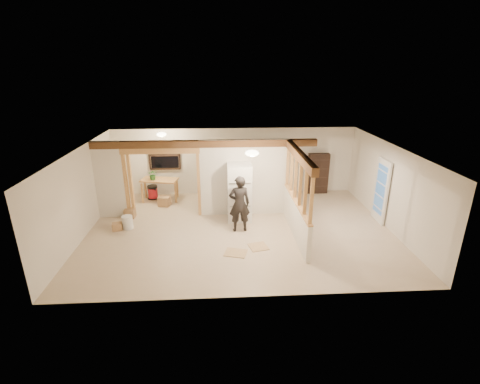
{
  "coord_description": "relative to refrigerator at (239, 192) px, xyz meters",
  "views": [
    {
      "loc": [
        -0.54,
        -9.44,
        4.68
      ],
      "look_at": [
        0.03,
        0.4,
        1.06
      ],
      "focal_mm": 26.0,
      "sensor_mm": 36.0,
      "label": 1
    }
  ],
  "objects": [
    {
      "name": "partition_center",
      "position": [
        0.16,
        0.42,
        0.34
      ],
      "size": [
        2.8,
        0.12,
        2.5
      ],
      "primitive_type": "cube",
      "color": "silver",
      "rests_on": "floor"
    },
    {
      "name": "refrigerator",
      "position": [
        0.0,
        0.0,
        0.0
      ],
      "size": [
        0.75,
        0.73,
        1.82
      ],
      "primitive_type": "cube",
      "color": "white",
      "rests_on": "floor"
    },
    {
      "name": "partition_left_stub",
      "position": [
        -4.09,
        0.42,
        0.34
      ],
      "size": [
        0.9,
        0.12,
        2.5
      ],
      "primitive_type": "cube",
      "color": "silver",
      "rests_on": "floor"
    },
    {
      "name": "header_beam_back",
      "position": [
        -1.04,
        0.42,
        1.47
      ],
      "size": [
        7.0,
        0.18,
        0.22
      ],
      "primitive_type": "cube",
      "color": "brown",
      "rests_on": "ceiling"
    },
    {
      "name": "wall_right",
      "position": [
        4.46,
        -0.78,
        0.34
      ],
      "size": [
        0.01,
        6.5,
        2.5
      ],
      "primitive_type": "cube",
      "color": "silver",
      "rests_on": "floor"
    },
    {
      "name": "wall_back",
      "position": [
        -0.04,
        2.47,
        0.34
      ],
      "size": [
        9.0,
        0.01,
        2.5
      ],
      "primitive_type": "cube",
      "color": "silver",
      "rests_on": "floor"
    },
    {
      "name": "shop_vac",
      "position": [
        -3.1,
        1.97,
        -0.65
      ],
      "size": [
        0.51,
        0.51,
        0.52
      ],
      "primitive_type": "cylinder",
      "rotation": [
        0.0,
        0.0,
        -0.36
      ],
      "color": "#A3151F",
      "rests_on": "floor"
    },
    {
      "name": "floor",
      "position": [
        -0.04,
        -0.78,
        -0.91
      ],
      "size": [
        9.0,
        6.5,
        0.01
      ],
      "primitive_type": "cube",
      "color": "#C7B094",
      "rests_on": "ground"
    },
    {
      "name": "ceiling_dome_main",
      "position": [
        0.26,
        -1.28,
        1.57
      ],
      "size": [
        0.36,
        0.36,
        0.16
      ],
      "primitive_type": "ellipsoid",
      "color": "#FFEABF",
      "rests_on": "ceiling"
    },
    {
      "name": "floor_panel_near",
      "position": [
        0.41,
        -1.88,
        -0.9
      ],
      "size": [
        0.59,
        0.59,
        0.02
      ],
      "primitive_type": "cube",
      "rotation": [
        0.0,
        0.0,
        0.25
      ],
      "color": "tan",
      "rests_on": "floor"
    },
    {
      "name": "ceiling_dome_util",
      "position": [
        -2.54,
        1.52,
        1.57
      ],
      "size": [
        0.32,
        0.32,
        0.14
      ],
      "primitive_type": "ellipsoid",
      "color": "#FFEABF",
      "rests_on": "ceiling"
    },
    {
      "name": "stud_partition",
      "position": [
        1.56,
        -1.18,
        0.75
      ],
      "size": [
        0.14,
        3.2,
        1.32
      ],
      "primitive_type": "cube",
      "color": "tan",
      "rests_on": "pony_wall"
    },
    {
      "name": "bucket",
      "position": [
        -3.42,
        -0.51,
        -0.71
      ],
      "size": [
        0.33,
        0.33,
        0.4
      ],
      "primitive_type": "cylinder",
      "rotation": [
        0.0,
        0.0,
        -0.05
      ],
      "color": "silver",
      "rests_on": "floor"
    },
    {
      "name": "french_door",
      "position": [
        4.38,
        -0.38,
        0.09
      ],
      "size": [
        0.12,
        0.86,
        2.0
      ],
      "primitive_type": "cube",
      "color": "white",
      "rests_on": "floor"
    },
    {
      "name": "hanging_bulb",
      "position": [
        -2.04,
        0.82,
        1.27
      ],
      "size": [
        0.07,
        0.07,
        0.07
      ],
      "primitive_type": "ellipsoid",
      "color": "#FFD88C",
      "rests_on": "ceiling"
    },
    {
      "name": "wall_front",
      "position": [
        -0.04,
        -4.03,
        0.34
      ],
      "size": [
        9.0,
        0.01,
        2.5
      ],
      "primitive_type": "cube",
      "color": "silver",
      "rests_on": "floor"
    },
    {
      "name": "window_back",
      "position": [
        -2.64,
        2.39,
        0.64
      ],
      "size": [
        1.12,
        0.1,
        1.1
      ],
      "primitive_type": "cube",
      "color": "black",
      "rests_on": "wall_back"
    },
    {
      "name": "box_util_a",
      "position": [
        -2.58,
        1.27,
        -0.74
      ],
      "size": [
        0.45,
        0.41,
        0.33
      ],
      "primitive_type": "cube",
      "rotation": [
        0.0,
        0.0,
        -0.21
      ],
      "color": "#A67B50",
      "rests_on": "floor"
    },
    {
      "name": "bookshelf",
      "position": [
        3.14,
        2.27,
        -0.13
      ],
      "size": [
        0.78,
        0.26,
        1.55
      ],
      "primitive_type": "cube",
      "color": "black",
      "rests_on": "floor"
    },
    {
      "name": "wall_left",
      "position": [
        -4.54,
        -0.78,
        0.34
      ],
      "size": [
        0.01,
        6.5,
        2.5
      ],
      "primitive_type": "cube",
      "color": "silver",
      "rests_on": "floor"
    },
    {
      "name": "box_util_b",
      "position": [
        -3.55,
        0.31,
        -0.76
      ],
      "size": [
        0.33,
        0.33,
        0.3
      ],
      "primitive_type": "cube",
      "rotation": [
        0.0,
        0.0,
        -0.03
      ],
      "color": "#A67B50",
      "rests_on": "floor"
    },
    {
      "name": "header_beam_right",
      "position": [
        1.56,
        -1.18,
        1.47
      ],
      "size": [
        0.18,
        3.3,
        0.22
      ],
      "primitive_type": "cube",
      "color": "brown",
      "rests_on": "ceiling"
    },
    {
      "name": "pony_wall",
      "position": [
        1.56,
        -1.18,
        -0.41
      ],
      "size": [
        0.12,
        3.2,
        1.0
      ],
      "primitive_type": "cube",
      "color": "silver",
      "rests_on": "floor"
    },
    {
      "name": "box_front",
      "position": [
        -3.71,
        -0.6,
        -0.79
      ],
      "size": [
        0.32,
        0.28,
        0.23
      ],
      "primitive_type": "cube",
      "rotation": [
        0.0,
        0.0,
        0.2
      ],
      "color": "#A67B50",
      "rests_on": "floor"
    },
    {
      "name": "woman",
      "position": [
        -0.05,
        -0.83,
        -0.05
      ],
      "size": [
        0.66,
        0.46,
        1.71
      ],
      "primitive_type": "imported",
      "rotation": [
        0.0,
        0.0,
        3.23
      ],
      "color": "black",
      "rests_on": "floor"
    },
    {
      "name": "ceiling",
      "position": [
        -0.04,
        -0.78,
        1.59
      ],
      "size": [
        9.0,
        6.5,
        0.01
      ],
      "primitive_type": "cube",
      "color": "white"
    },
    {
      "name": "doorway_frame",
      "position": [
        -2.44,
        0.42,
        0.19
      ],
      "size": [
        2.46,
        0.14,
        2.2
      ],
      "primitive_type": "cube",
      "color": "tan",
      "rests_on": "floor"
    },
    {
      "name": "floor_panel_far",
      "position": [
        -0.22,
        -2.17,
        -0.9
      ],
      "size": [
        0.67,
        0.59,
        0.02
      ],
      "primitive_type": "cube",
      "rotation": [
        0.0,
        0.0,
        -0.28
      ],
      "color": "tan",
      "rests_on": "floor"
    },
    {
      "name": "potted_plant",
      "position": [
        -2.99,
        1.76,
        0.09
      ],
      "size": [
        0.37,
        0.32,
        0.39
      ],
      "primitive_type": "imported",
      "rotation": [
        0.0,
        0.0,
        0.06
      ],
      "color": "#327233",
      "rests_on": "work_table"
    },
    {
      "name": "work_table",
      "position": [
        -2.79,
        1.82,
        -0.5
      ],
      "size": [
        1.39,
        0.89,
        0.81
      ],
      "primitive_type": "cube",
      "rotation": [
        0.0,
        0.0,
        -0.21
      ],
      "color": "tan",
      "rests_on": "floor"
    }
  ]
}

